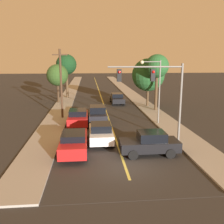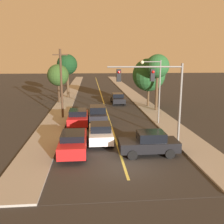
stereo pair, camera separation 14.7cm
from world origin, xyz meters
The scene contains 17 objects.
ground_plane centered at (0.00, 0.00, 0.00)m, with size 200.00×200.00×0.00m, color #2D2B28.
road_surface centered at (0.00, 36.00, 0.01)m, with size 8.90×80.00×0.01m.
sidewalk_left centered at (-5.70, 36.00, 0.06)m, with size 2.50×80.00×0.12m.
sidewalk_right centered at (5.70, 36.00, 0.06)m, with size 2.50×80.00×0.12m.
car_near_lane_front centered at (-1.25, 4.38, 0.81)m, with size 1.88×4.06×1.57m.
car_near_lane_second centered at (-1.25, 11.18, 0.82)m, with size 1.93×4.47×1.66m.
car_outer_lane_front centered at (-3.20, 2.34, 0.82)m, with size 1.91×4.69×1.54m.
car_outer_lane_second centered at (-3.20, 9.79, 0.82)m, with size 2.01×4.45×1.59m.
car_far_oncoming centered at (2.00, 21.50, 0.77)m, with size 1.89×4.46×1.50m.
car_crossing_right centered at (1.96, 1.63, 0.80)m, with size 4.03×1.87×1.60m.
traffic_signal_mast centered at (2.99, 3.96, 4.45)m, with size 5.66×0.42×5.99m.
streetlamp_right centered at (4.26, 9.58, 4.19)m, with size 2.05×0.36×6.19m.
utility_pole_left centered at (-5.05, 12.92, 3.94)m, with size 1.60×0.24×7.33m.
tree_left_near centered at (-6.59, 22.78, 4.09)m, with size 3.11×3.11×5.55m.
tree_left_far centered at (-5.65, 27.53, 5.46)m, with size 3.32×3.32×7.07m.
tree_right_near centered at (6.26, 15.98, 5.49)m, with size 2.86×2.86×6.88m.
tree_right_far centered at (5.86, 18.75, 4.32)m, with size 4.36×4.36×6.39m.
Camera 2 is at (-1.98, -14.25, 6.44)m, focal length 40.00 mm.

